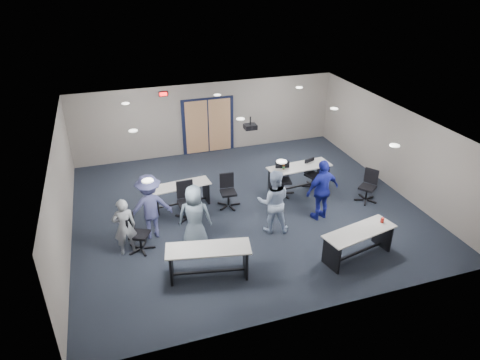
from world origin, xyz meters
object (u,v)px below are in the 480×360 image
object	(u,v)px
chair_back_a	(187,202)
person_back	(150,207)
table_front_left	(208,257)
person_navy	(322,190)
person_gray	(124,227)
chair_back_c	(283,180)
person_lightblue	(274,201)
chair_loose_left	(140,233)
chair_back_d	(313,174)
person_plaid	(195,217)
chair_back_b	(228,191)
chair_loose_right	(368,186)
table_front_right	(359,239)
table_back_right	(299,173)
table_back_left	(181,191)

from	to	relation	value
chair_back_a	person_back	world-z (taller)	person_back
table_front_left	person_navy	distance (m)	4.01
table_front_left	chair_back_a	world-z (taller)	chair_back_a
chair_back_a	person_gray	size ratio (longest dim) A/B	0.72
table_front_left	chair_back_a	size ratio (longest dim) A/B	1.81
chair_back_c	person_back	distance (m)	4.40
person_lightblue	person_navy	xyz separation A→B (m)	(1.55, 0.17, 0.00)
chair_back_a	chair_loose_left	distance (m)	1.81
chair_back_d	person_plaid	xyz separation A→B (m)	(-4.36, -1.96, 0.40)
chair_back_b	person_back	distance (m)	2.58
chair_back_a	person_navy	xyz separation A→B (m)	(3.67, -1.11, 0.34)
chair_back_c	chair_loose_right	world-z (taller)	chair_back_c
person_back	table_front_right	bearing A→B (deg)	148.52
person_lightblue	table_back_right	bearing A→B (deg)	-113.84
person_back	table_back_right	bearing A→B (deg)	-170.17
table_front_left	chair_back_d	bearing A→B (deg)	48.21
table_front_right	table_back_right	bearing A→B (deg)	76.63
person_plaid	table_back_right	bearing A→B (deg)	-135.16
table_back_right	person_gray	distance (m)	5.85
chair_loose_left	person_navy	bearing A→B (deg)	-64.90
table_back_left	person_navy	distance (m)	4.18
chair_loose_right	person_gray	world-z (taller)	person_gray
person_navy	chair_back_a	bearing A→B (deg)	-27.91
person_gray	person_lightblue	xyz separation A→B (m)	(3.93, -0.20, 0.13)
person_gray	chair_back_a	bearing A→B (deg)	-153.42
chair_back_b	person_plaid	xyz separation A→B (m)	(-1.38, -1.63, 0.36)
chair_back_c	chair_loose_left	bearing A→B (deg)	-150.53
chair_back_d	chair_loose_right	xyz separation A→B (m)	(1.19, -1.33, 0.03)
chair_back_d	person_gray	distance (m)	6.35
table_back_right	person_back	distance (m)	5.02
person_lightblue	person_back	distance (m)	3.30
table_back_right	chair_loose_right	bearing A→B (deg)	-42.78
chair_back_c	person_navy	xyz separation A→B (m)	(0.49, -1.60, 0.38)
chair_loose_left	person_plaid	size ratio (longest dim) A/B	0.58
chair_loose_left	person_lightblue	size ratio (longest dim) A/B	0.56
table_front_left	table_back_left	xyz separation A→B (m)	(0.01, 3.39, -0.05)
chair_loose_right	person_back	distance (m)	6.59
person_plaid	person_lightblue	xyz separation A→B (m)	(2.18, 0.04, 0.04)
table_front_left	table_back_right	xyz separation A→B (m)	(3.82, 3.24, 0.03)
table_front_left	person_gray	world-z (taller)	person_gray
table_front_right	person_back	world-z (taller)	person_back
person_plaid	chair_back_c	bearing A→B (deg)	-133.12
chair_back_a	chair_back_c	world-z (taller)	chair_back_a
chair_back_c	chair_back_d	bearing A→B (deg)	18.92
table_front_right	chair_back_a	bearing A→B (deg)	128.36
chair_back_b	person_gray	bearing A→B (deg)	-151.93
chair_back_b	person_navy	size ratio (longest dim) A/B	0.56
table_front_left	chair_loose_left	xyz separation A→B (m)	(-1.43, 1.53, -0.04)
chair_loose_right	person_plaid	size ratio (longest dim) A/B	0.58
table_front_left	chair_back_b	world-z (taller)	chair_back_b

